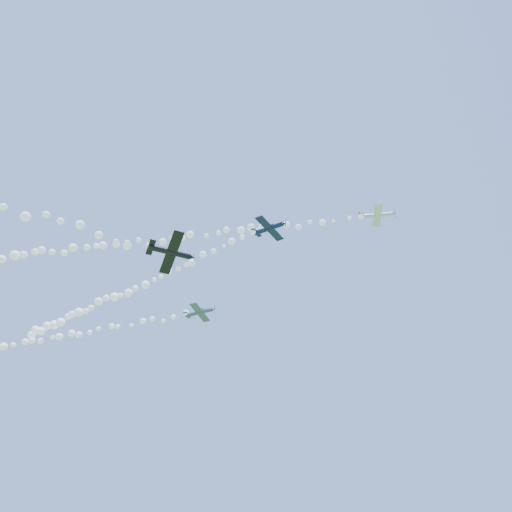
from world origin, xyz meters
The scene contains 7 objects.
plane_white centered at (25.89, 1.29, 54.80)m, with size 6.49×6.88×2.11m.
smoke_trail_white centered at (-15.63, -15.11, 54.50)m, with size 79.54×32.88×2.82m, color white, non-canonical shape.
plane_navy centered at (10.53, -11.58, 48.96)m, with size 6.63×7.00×2.64m.
smoke_trail_navy centered at (-25.00, -9.55, 48.77)m, with size 67.09×6.12×2.65m, color white, non-canonical shape.
plane_grey centered at (-13.80, 1.73, 46.40)m, with size 7.07×7.50×1.89m.
smoke_trail_grey centered at (-54.98, -7.79, 45.98)m, with size 78.32×20.08×3.18m, color white, non-canonical shape.
plane_black centered at (3.65, -26.57, 36.68)m, with size 6.20×6.17×2.69m.
Camera 1 is at (36.53, -59.52, 2.00)m, focal length 30.00 mm.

